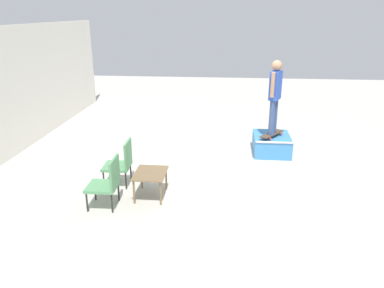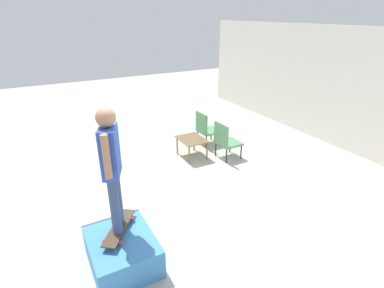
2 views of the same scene
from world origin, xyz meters
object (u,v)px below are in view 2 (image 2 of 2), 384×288
Objects in this scene: coffee_table at (192,141)px; person_skater at (111,162)px; patio_chair_left at (206,128)px; skateboard_on_ramp at (119,227)px; patio_chair_right at (226,140)px; skate_ramp_box at (122,251)px.

person_skater is at bearing -45.56° from coffee_table.
person_skater is 4.39m from patio_chair_left.
skateboard_on_ramp is 3.71m from patio_chair_right.
skate_ramp_box is 3.81m from patio_chair_right.
person_skater is 3.65m from coffee_table.
person_skater is at bearing 120.03° from patio_chair_right.
coffee_table is at bearing 170.96° from skateboard_on_ramp.
patio_chair_right is (0.91, 0.00, 0.00)m from patio_chair_left.
person_skater is (-0.13, 0.02, 1.33)m from skate_ramp_box.
skateboard_on_ramp reaches higher than coffee_table.
patio_chair_right reaches higher than skateboard_on_ramp.
patio_chair_left reaches higher than coffee_table.
patio_chair_left reaches higher than skateboard_on_ramp.
patio_chair_right is at bearing 178.86° from patio_chair_left.
skateboard_on_ramp is (-0.13, 0.02, 0.30)m from skate_ramp_box.
skateboard_on_ramp reaches higher than skate_ramp_box.
person_skater is 2.34× the size of coffee_table.
coffee_table is at bearing 156.78° from person_skater.
coffee_table is at bearing 122.94° from patio_chair_left.
patio_chair_left is at bearing 124.09° from coffee_table.
person_skater is at bearing 131.33° from patio_chair_left.
skate_ramp_box is 1.39× the size of skateboard_on_ramp.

